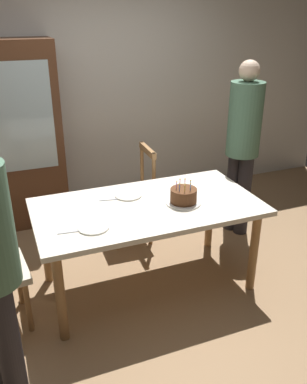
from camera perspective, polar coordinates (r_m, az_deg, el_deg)
The scene contains 11 objects.
ground at distance 3.57m, azimuth -0.77°, elevation -12.70°, with size 6.40×6.40×0.00m, color #93704C.
back_wall at distance 4.70m, azimuth -9.14°, elevation 13.62°, with size 6.40×0.10×2.60m, color beige.
dining_table at distance 3.21m, azimuth -0.83°, elevation -3.16°, with size 1.75×0.93×0.75m.
birthday_cake at distance 3.18m, azimuth 4.23°, elevation -0.63°, with size 0.28×0.28×0.19m.
plate_near_celebrant at distance 2.87m, azimuth -8.41°, elevation -4.93°, with size 0.22×0.22×0.01m, color silver.
plate_far_side at distance 3.32m, azimuth -3.54°, elevation -0.45°, with size 0.22×0.22×0.01m, color silver.
fork_near_celebrant at distance 2.85m, azimuth -11.54°, elevation -5.51°, with size 0.18×0.02×0.01m, color silver.
fork_far_side at distance 3.27m, azimuth -6.10°, elevation -1.06°, with size 0.18×0.02×0.01m, color silver.
chair_spindle_back at distance 4.00m, azimuth -3.10°, elevation -0.66°, with size 0.46×0.46×0.95m.
person_guest at distance 4.05m, azimuth 12.45°, elevation 7.18°, with size 0.32×0.32×1.74m.
china_cabinet at distance 4.39m, azimuth -20.08°, elevation 7.03°, with size 1.10×0.45×1.90m.
Camera 1 is at (-1.00, -2.67, 2.14)m, focal length 38.01 mm.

